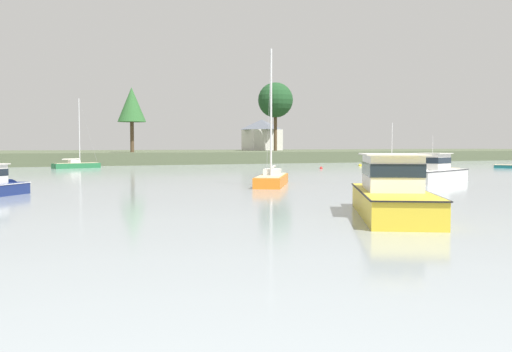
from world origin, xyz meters
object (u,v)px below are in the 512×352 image
(sailboat_green, at_px, (76,167))
(dinghy_wood, at_px, (442,170))
(sailboat_orange, at_px, (272,182))
(dinghy_teal, at_px, (509,167))
(cruiser_yellow, at_px, (389,199))
(mooring_buoy_red, at_px, (321,168))
(cruiser_white, at_px, (429,177))
(mooring_buoy_yellow, at_px, (360,165))

(sailboat_green, distance_m, dinghy_wood, 46.89)
(sailboat_orange, bearing_deg, dinghy_teal, 21.27)
(sailboat_green, relative_size, dinghy_teal, 2.51)
(sailboat_green, bearing_deg, cruiser_yellow, -81.75)
(dinghy_wood, relative_size, mooring_buoy_red, 8.82)
(sailboat_orange, bearing_deg, mooring_buoy_red, 53.48)
(sailboat_orange, distance_m, dinghy_teal, 45.32)
(dinghy_wood, xyz_separation_m, dinghy_teal, (14.56, 3.83, -0.00))
(cruiser_white, relative_size, dinghy_wood, 2.30)
(sailboat_green, height_order, mooring_buoy_red, sailboat_green)
(sailboat_orange, relative_size, cruiser_yellow, 1.05)
(cruiser_yellow, relative_size, dinghy_teal, 2.65)
(cruiser_white, xyz_separation_m, dinghy_teal, (29.11, 18.78, -0.36))
(dinghy_wood, distance_m, mooring_buoy_red, 15.46)
(cruiser_yellow, distance_m, mooring_buoy_yellow, 58.55)
(cruiser_white, distance_m, mooring_buoy_yellow, 37.23)
(dinghy_teal, xyz_separation_m, mooring_buoy_red, (-23.62, 8.69, -0.09))
(dinghy_wood, height_order, dinghy_teal, dinghy_wood)
(sailboat_green, height_order, sailboat_orange, sailboat_orange)
(sailboat_green, distance_m, sailboat_orange, 40.90)
(sailboat_green, height_order, dinghy_wood, sailboat_green)
(cruiser_white, height_order, mooring_buoy_red, cruiser_white)
(sailboat_green, distance_m, mooring_buoy_yellow, 40.39)
(sailboat_green, relative_size, mooring_buoy_red, 22.07)
(sailboat_green, bearing_deg, dinghy_wood, -34.92)
(dinghy_teal, distance_m, mooring_buoy_red, 25.17)
(sailboat_orange, relative_size, mooring_buoy_yellow, 20.34)
(mooring_buoy_red, bearing_deg, dinghy_teal, -20.20)
(cruiser_yellow, relative_size, mooring_buoy_red, 23.32)
(sailboat_green, relative_size, dinghy_wood, 2.50)
(mooring_buoy_yellow, bearing_deg, dinghy_wood, -93.45)
(sailboat_orange, xyz_separation_m, mooring_buoy_red, (18.62, 25.14, -0.17))
(sailboat_green, xyz_separation_m, mooring_buoy_red, (29.38, -14.32, -0.14))
(mooring_buoy_red, distance_m, mooring_buoy_yellow, 11.98)
(cruiser_white, relative_size, cruiser_yellow, 0.87)
(dinghy_wood, bearing_deg, mooring_buoy_yellow, 86.55)
(cruiser_white, distance_m, dinghy_teal, 34.64)
(dinghy_teal, xyz_separation_m, mooring_buoy_yellow, (-13.42, 14.99, -0.08))
(cruiser_white, relative_size, dinghy_teal, 2.30)
(sailboat_green, height_order, cruiser_yellow, sailboat_green)
(dinghy_teal, bearing_deg, sailboat_green, 156.53)
(sailboat_green, relative_size, sailboat_orange, 0.91)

